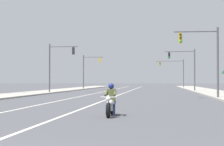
{
  "coord_description": "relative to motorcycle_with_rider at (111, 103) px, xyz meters",
  "views": [
    {
      "loc": [
        3.95,
        -6.27,
        1.58
      ],
      "look_at": [
        0.75,
        20.02,
        2.11
      ],
      "focal_mm": 60.33,
      "sensor_mm": 36.0,
      "label": 1
    }
  ],
  "objects": [
    {
      "name": "traffic_signal_mid_right",
      "position": [
        6.18,
        39.21,
        3.48
      ],
      "size": [
        4.39,
        0.38,
        6.2
      ],
      "color": "#47474C",
      "rests_on": "ground"
    },
    {
      "name": "traffic_signal_near_right",
      "position": [
        6.18,
        16.72,
        3.45
      ],
      "size": [
        3.85,
        0.41,
        6.2
      ],
      "color": "#47474C",
      "rests_on": "ground"
    },
    {
      "name": "traffic_signal_far_right",
      "position": [
        5.86,
        66.52,
        3.58
      ],
      "size": [
        6.07,
        0.51,
        6.2
      ],
      "color": "#47474C",
      "rests_on": "ground"
    },
    {
      "name": "motorcycle_with_rider",
      "position": [
        0.0,
        0.0,
        0.0
      ],
      "size": [
        0.7,
        2.19,
        1.46
      ],
      "color": "black",
      "rests_on": "ground"
    },
    {
      "name": "traffic_signal_near_left",
      "position": [
        -10.46,
        29.5,
        3.43
      ],
      "size": [
        3.67,
        0.42,
        6.2
      ],
      "color": "#47474C",
      "rests_on": "ground"
    },
    {
      "name": "lane_stripe_center",
      "position": [
        -2.13,
        34.7,
        -0.58
      ],
      "size": [
        0.16,
        100.0,
        0.01
      ],
      "primitive_type": "cube",
      "color": "beige",
      "rests_on": "ground"
    },
    {
      "name": "sidewalk_kerb_left",
      "position": [
        -12.85,
        29.7,
        -0.52
      ],
      "size": [
        4.4,
        110.0,
        0.14
      ],
      "primitive_type": "cube",
      "color": "#9E998E",
      "rests_on": "ground"
    },
    {
      "name": "lane_stripe_left",
      "position": [
        -5.56,
        34.7,
        -0.58
      ],
      "size": [
        0.16,
        100.0,
        0.01
      ],
      "primitive_type": "cube",
      "color": "beige",
      "rests_on": "ground"
    },
    {
      "name": "traffic_signal_mid_left",
      "position": [
        -10.36,
        50.73,
        3.43
      ],
      "size": [
        3.65,
        0.46,
        6.2
      ],
      "color": "#47474C",
      "rests_on": "ground"
    },
    {
      "name": "sidewalk_kerb_right",
      "position": [
        9.1,
        29.7,
        -0.52
      ],
      "size": [
        4.4,
        110.0,
        0.14
      ],
      "primitive_type": "cube",
      "color": "#9E998E",
      "rests_on": "ground"
    }
  ]
}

